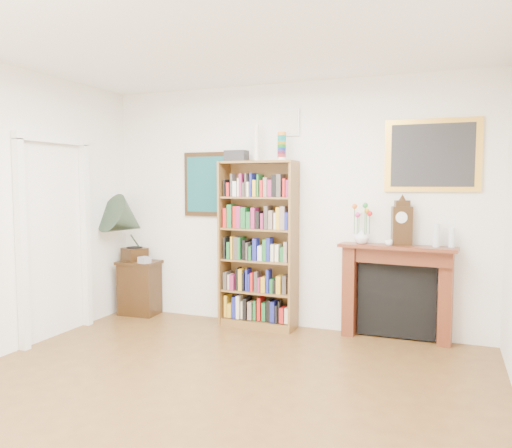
{
  "coord_description": "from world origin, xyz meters",
  "views": [
    {
      "loc": [
        1.72,
        -2.99,
        1.66
      ],
      "look_at": [
        -0.05,
        1.6,
        1.26
      ],
      "focal_mm": 35.0,
      "sensor_mm": 36.0,
      "label": 1
    }
  ],
  "objects_px": {
    "bookshelf": "(258,235)",
    "flower_vase": "(362,236)",
    "bottle_left": "(436,235)",
    "bottle_right": "(452,238)",
    "gramophone": "(127,224)",
    "cd_stack": "(144,260)",
    "teacup": "(389,243)",
    "fireplace": "(397,285)",
    "mantel_clock": "(402,224)",
    "side_cabinet": "(140,288)"
  },
  "relations": [
    {
      "from": "cd_stack",
      "to": "flower_vase",
      "type": "distance_m",
      "value": 2.64
    },
    {
      "from": "bottle_left",
      "to": "bottle_right",
      "type": "bearing_deg",
      "value": 8.69
    },
    {
      "from": "bookshelf",
      "to": "mantel_clock",
      "type": "bearing_deg",
      "value": 4.7
    },
    {
      "from": "fireplace",
      "to": "bottle_right",
      "type": "height_order",
      "value": "bottle_right"
    },
    {
      "from": "cd_stack",
      "to": "mantel_clock",
      "type": "distance_m",
      "value": 3.07
    },
    {
      "from": "teacup",
      "to": "bottle_left",
      "type": "xyz_separation_m",
      "value": [
        0.46,
        0.07,
        0.09
      ]
    },
    {
      "from": "teacup",
      "to": "cd_stack",
      "type": "bearing_deg",
      "value": -177.43
    },
    {
      "from": "mantel_clock",
      "to": "side_cabinet",
      "type": "bearing_deg",
      "value": 164.04
    },
    {
      "from": "side_cabinet",
      "to": "bottle_right",
      "type": "distance_m",
      "value": 3.76
    },
    {
      "from": "fireplace",
      "to": "gramophone",
      "type": "height_order",
      "value": "gramophone"
    },
    {
      "from": "fireplace",
      "to": "side_cabinet",
      "type": "bearing_deg",
      "value": -173.32
    },
    {
      "from": "fireplace",
      "to": "mantel_clock",
      "type": "bearing_deg",
      "value": -13.86
    },
    {
      "from": "side_cabinet",
      "to": "gramophone",
      "type": "relative_size",
      "value": 0.8
    },
    {
      "from": "mantel_clock",
      "to": "flower_vase",
      "type": "relative_size",
      "value": 2.88
    },
    {
      "from": "gramophone",
      "to": "side_cabinet",
      "type": "bearing_deg",
      "value": 76.83
    },
    {
      "from": "side_cabinet",
      "to": "teacup",
      "type": "xyz_separation_m",
      "value": [
        3.07,
        0.0,
        0.71
      ]
    },
    {
      "from": "gramophone",
      "to": "teacup",
      "type": "xyz_separation_m",
      "value": [
        3.15,
        0.12,
        -0.12
      ]
    },
    {
      "from": "fireplace",
      "to": "bottle_right",
      "type": "relative_size",
      "value": 6.12
    },
    {
      "from": "gramophone",
      "to": "teacup",
      "type": "bearing_deg",
      "value": 26.37
    },
    {
      "from": "bottle_right",
      "to": "side_cabinet",
      "type": "bearing_deg",
      "value": -178.51
    },
    {
      "from": "flower_vase",
      "to": "teacup",
      "type": "height_order",
      "value": "flower_vase"
    },
    {
      "from": "bookshelf",
      "to": "fireplace",
      "type": "bearing_deg",
      "value": 5.26
    },
    {
      "from": "gramophone",
      "to": "cd_stack",
      "type": "relative_size",
      "value": 7.1
    },
    {
      "from": "cd_stack",
      "to": "bottle_left",
      "type": "relative_size",
      "value": 0.5
    },
    {
      "from": "bookshelf",
      "to": "bottle_left",
      "type": "distance_m",
      "value": 1.93
    },
    {
      "from": "bookshelf",
      "to": "side_cabinet",
      "type": "height_order",
      "value": "bookshelf"
    },
    {
      "from": "bottle_left",
      "to": "bottle_right",
      "type": "distance_m",
      "value": 0.15
    },
    {
      "from": "fireplace",
      "to": "mantel_clock",
      "type": "distance_m",
      "value": 0.66
    },
    {
      "from": "bookshelf",
      "to": "gramophone",
      "type": "bearing_deg",
      "value": -173.31
    },
    {
      "from": "side_cabinet",
      "to": "bottle_right",
      "type": "height_order",
      "value": "bottle_right"
    },
    {
      "from": "cd_stack",
      "to": "teacup",
      "type": "relative_size",
      "value": 1.52
    },
    {
      "from": "bottle_left",
      "to": "flower_vase",
      "type": "bearing_deg",
      "value": -179.92
    },
    {
      "from": "cd_stack",
      "to": "bookshelf",
      "type": "bearing_deg",
      "value": 5.96
    },
    {
      "from": "cd_stack",
      "to": "mantel_clock",
      "type": "xyz_separation_m",
      "value": [
        3.02,
        0.22,
        0.52
      ]
    },
    {
      "from": "side_cabinet",
      "to": "flower_vase",
      "type": "height_order",
      "value": "flower_vase"
    },
    {
      "from": "bottle_right",
      "to": "gramophone",
      "type": "bearing_deg",
      "value": -176.81
    },
    {
      "from": "gramophone",
      "to": "cd_stack",
      "type": "distance_m",
      "value": 0.51
    },
    {
      "from": "mantel_clock",
      "to": "teacup",
      "type": "xyz_separation_m",
      "value": [
        -0.12,
        -0.09,
        -0.2
      ]
    },
    {
      "from": "fireplace",
      "to": "mantel_clock",
      "type": "height_order",
      "value": "mantel_clock"
    },
    {
      "from": "bookshelf",
      "to": "flower_vase",
      "type": "xyz_separation_m",
      "value": [
        1.17,
        0.05,
        0.03
      ]
    },
    {
      "from": "bookshelf",
      "to": "mantel_clock",
      "type": "xyz_separation_m",
      "value": [
        1.58,
        0.07,
        0.17
      ]
    },
    {
      "from": "cd_stack",
      "to": "bottle_left",
      "type": "xyz_separation_m",
      "value": [
        3.36,
        0.2,
        0.41
      ]
    },
    {
      "from": "gramophone",
      "to": "teacup",
      "type": "relative_size",
      "value": 10.79
    },
    {
      "from": "fireplace",
      "to": "bookshelf",
      "type": "bearing_deg",
      "value": -172.11
    },
    {
      "from": "side_cabinet",
      "to": "flower_vase",
      "type": "relative_size",
      "value": 4.18
    },
    {
      "from": "flower_vase",
      "to": "teacup",
      "type": "distance_m",
      "value": 0.3
    },
    {
      "from": "teacup",
      "to": "bottle_left",
      "type": "relative_size",
      "value": 0.33
    },
    {
      "from": "gramophone",
      "to": "fireplace",
      "type": "bearing_deg",
      "value": 28.21
    },
    {
      "from": "gramophone",
      "to": "flower_vase",
      "type": "xyz_separation_m",
      "value": [
        2.86,
        0.19,
        -0.07
      ]
    },
    {
      "from": "bookshelf",
      "to": "bottle_right",
      "type": "distance_m",
      "value": 2.07
    }
  ]
}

